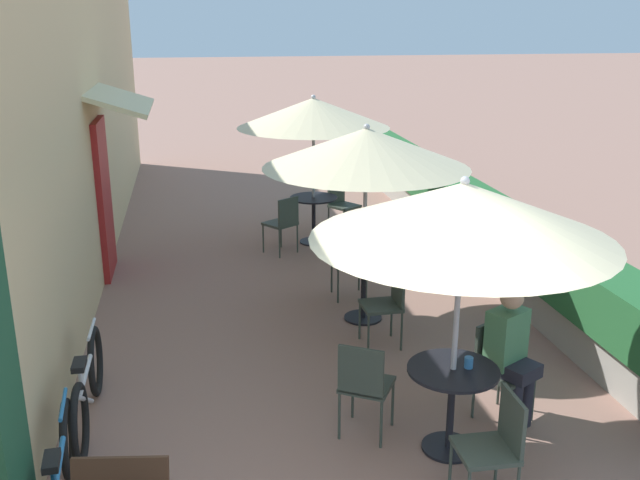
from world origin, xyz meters
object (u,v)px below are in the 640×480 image
Objects in this scene: coffee_cup_near at (469,362)px; cafe_chair_mid_left at (343,258)px; patio_umbrella_mid at (366,148)px; patio_table_far at (314,211)px; patio_table_near at (452,393)px; cafe_chair_far_right at (341,201)px; bicycle_second at (88,389)px; cafe_chair_near_right at (364,382)px; cafe_chair_mid_right at (388,299)px; cafe_chair_near_back at (496,441)px; cafe_chair_far_left at (283,220)px; patio_umbrella_far at (313,113)px; seated_patron_near_left at (511,349)px; coffee_cup_mid at (359,255)px; patio_table_mid at (364,277)px; cafe_chair_near_left at (499,363)px; patio_umbrella_near at (463,212)px.

coffee_cup_near is 0.10× the size of cafe_chair_mid_left.
patio_table_far is (-0.07, 3.00, -1.50)m from patio_umbrella_mid.
cafe_chair_far_right reaches higher than patio_table_near.
patio_umbrella_mid is 3.75m from bicycle_second.
cafe_chair_far_right is (1.04, 5.85, 0.00)m from cafe_chair_near_right.
cafe_chair_mid_right is at bearing -87.51° from patio_table_far.
cafe_chair_near_back is 5.96m from cafe_chair_far_left.
cafe_chair_near_back is 0.75m from coffee_cup_near.
cafe_chair_mid_right is at bearing 89.41° from patio_table_near.
cafe_chair_near_back is at bearing -87.63° from patio_umbrella_mid.
cafe_chair_mid_right is 3.30m from cafe_chair_far_left.
patio_umbrella_far is at bearing 178.04° from cafe_chair_mid_left.
cafe_chair_near_back reaches higher than bicycle_second.
bicycle_second is at bearing -120.22° from patio_table_far.
coffee_cup_mid is at bearing -101.87° from seated_patron_near_left.
patio_umbrella_mid is 3.00m from cafe_chair_far_left.
cafe_chair_near_right is 2.36m from bicycle_second.
coffee_cup_near is 0.10× the size of cafe_chair_mid_right.
seated_patron_near_left is 0.72× the size of bicycle_second.
patio_table_near is 0.84× the size of cafe_chair_near_back.
cafe_chair_far_left reaches higher than bicycle_second.
patio_table_mid is 3.35m from patio_umbrella_far.
patio_umbrella_mid is 1.65m from cafe_chair_mid_right.
patio_table_mid is 0.84× the size of cafe_chair_far_left.
cafe_chair_near_back is 3.39m from patio_table_mid.
cafe_chair_near_back is 1.19× the size of patio_table_mid.
patio_umbrella_mid is 3.00m from patio_umbrella_far.
patio_table_far is 0.32× the size of patio_umbrella_far.
cafe_chair_near_back reaches higher than patio_table_far.
patio_table_mid is at bearing 107.26° from cafe_chair_near_right.
seated_patron_near_left reaches higher than cafe_chair_far_left.
cafe_chair_near_left is at bearing 42.41° from coffee_cup_near.
coffee_cup_near is 6.16m from cafe_chair_far_right.
cafe_chair_near_left is 1.00× the size of cafe_chair_mid_left.
cafe_chair_mid_left is 2.82m from cafe_chair_far_right.
patio_table_near is 3.07m from patio_umbrella_mid.
cafe_chair_near_left is at bearing -90.00° from seated_patron_near_left.
cafe_chair_near_back is (-0.51, -1.12, 0.00)m from cafe_chair_near_left.
coffee_cup_near reaches higher than patio_table_far.
seated_patron_near_left reaches higher than cafe_chair_mid_right.
cafe_chair_mid_right is (-0.61, 1.66, -0.17)m from seated_patron_near_left.
cafe_chair_mid_left is at bearing 41.66° from bicycle_second.
cafe_chair_near_left is at bearing -110.71° from cafe_chair_far_left.
coffee_cup_near is (-0.51, -0.32, 0.09)m from seated_patron_near_left.
cafe_chair_near_right is 5.41m from patio_table_far.
patio_umbrella_near is at bearing -117.96° from cafe_chair_far_left.
seated_patron_near_left is 2.48m from patio_table_mid.
seated_patron_near_left is (0.63, 0.31, 0.17)m from patio_table_near.
seated_patron_near_left is 2.53m from coffee_cup_mid.
patio_table_mid and patio_table_far have the same top height.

